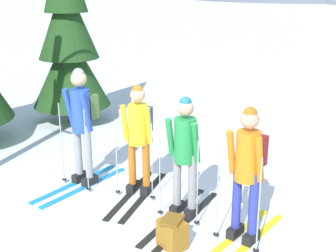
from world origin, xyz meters
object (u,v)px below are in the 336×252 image
object	(u,v)px
skier_in_green	(185,154)
pine_tree_mid	(68,38)
skier_in_blue	(82,120)
skier_in_orange	(247,169)
skier_in_yellow	(139,134)
backpack_on_snow_front	(172,233)

from	to	relation	value
skier_in_green	pine_tree_mid	xyz separation A→B (m)	(-3.67, 3.05, 0.95)
skier_in_blue	skier_in_orange	bearing A→B (deg)	-14.54
skier_in_yellow	backpack_on_snow_front	world-z (taller)	skier_in_yellow
skier_in_yellow	skier_in_green	xyz separation A→B (m)	(0.83, -0.41, -0.03)
skier_in_green	skier_in_orange	size ratio (longest dim) A/B	0.98
skier_in_blue	backpack_on_snow_front	size ratio (longest dim) A/B	4.54
backpack_on_snow_front	skier_in_orange	bearing A→B (deg)	31.63
skier_in_blue	skier_in_green	xyz separation A→B (m)	(1.75, -0.39, -0.15)
pine_tree_mid	skier_in_yellow	bearing A→B (deg)	-42.95
skier_in_orange	pine_tree_mid	xyz separation A→B (m)	(-4.53, 3.34, 0.90)
skier_in_orange	skier_in_blue	bearing A→B (deg)	165.46
skier_in_blue	skier_in_orange	distance (m)	2.70
skier_in_orange	backpack_on_snow_front	xyz separation A→B (m)	(-0.75, -0.46, -0.75)
skier_in_yellow	backpack_on_snow_front	size ratio (longest dim) A/B	4.15
skier_in_blue	pine_tree_mid	size ratio (longest dim) A/B	0.45
skier_in_green	skier_in_orange	world-z (taller)	skier_in_orange
skier_in_yellow	skier_in_green	size ratio (longest dim) A/B	0.94
skier_in_blue	backpack_on_snow_front	xyz separation A→B (m)	(1.87, -1.14, -0.84)
skier_in_green	skier_in_yellow	bearing A→B (deg)	153.74
skier_in_yellow	skier_in_orange	distance (m)	1.84
skier_in_green	backpack_on_snow_front	size ratio (longest dim) A/B	4.42
skier_in_green	pine_tree_mid	world-z (taller)	pine_tree_mid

